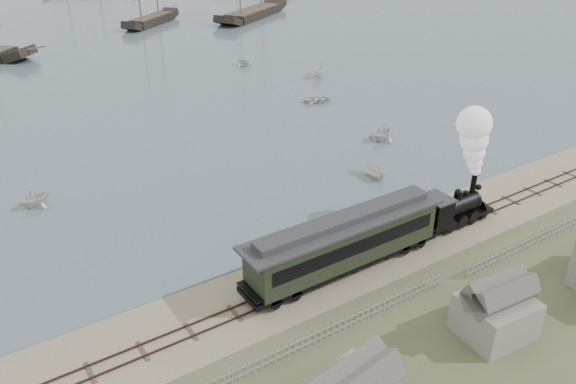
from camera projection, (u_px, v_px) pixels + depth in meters
ground at (341, 250)px, 41.47m from camera, size 600.00×600.00×0.00m
rail_track at (358, 263)px, 39.97m from camera, size 120.00×1.80×0.16m
picket_fence_west at (328, 339)px, 33.13m from camera, size 19.00×0.10×1.20m
picket_fence_east at (534, 246)px, 42.02m from camera, size 15.00×0.10×1.20m
shed_mid at (491, 333)px, 33.57m from camera, size 4.00×3.50×3.60m
locomotive at (469, 174)px, 43.28m from camera, size 7.34×2.74×9.15m
passenger_coach at (345, 241)px, 38.22m from camera, size 15.54×3.00×3.77m
beached_dinghy at (309, 255)px, 40.13m from camera, size 4.50×5.01×0.85m
rowboat_1 at (34, 198)px, 47.02m from camera, size 3.34×3.58×1.52m
rowboat_2 at (374, 171)px, 52.00m from camera, size 3.13×1.29×1.19m
rowboat_3 at (318, 99)px, 71.23m from camera, size 3.84×4.29×0.73m
rowboat_4 at (383, 132)px, 59.87m from camera, size 3.69×4.02×1.78m
rowboat_5 at (318, 71)px, 81.28m from camera, size 3.63×3.99×1.52m
rowboat_7 at (244, 61)px, 86.46m from camera, size 3.31×3.00×1.52m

